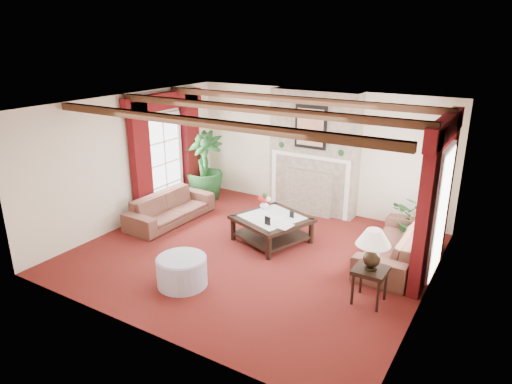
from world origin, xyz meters
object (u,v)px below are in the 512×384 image
Objects in this scene: sofa_left at (170,203)px; sofa_right at (397,238)px; ottoman at (182,271)px; side_table at (369,285)px; potted_palm at (205,180)px; coffee_table at (272,229)px.

sofa_right reaches higher than sofa_left.
side_table is at bearing 21.28° from ottoman.
sofa_right is 1.53m from side_table.
side_table is (4.63, -0.86, -0.12)m from sofa_left.
sofa_left is at bearing -82.01° from sofa_right.
potted_palm is at bearing -100.31° from sofa_right.
side_table is at bearing 0.56° from sofa_right.
sofa_left is 4.66m from sofa_right.
coffee_table is at bearing -26.42° from potted_palm.
potted_palm reaches higher than ottoman.
ottoman is (1.92, -1.92, -0.17)m from sofa_left.
potted_palm is at bearing 10.64° from sofa_left.
coffee_table is 2.19× the size of side_table.
side_table reaches higher than coffee_table.
sofa_right is at bearing 30.37° from coffee_table.
potted_palm is 5.44m from side_table.
side_table is at bearing -26.13° from potted_palm.
sofa_right is 1.20× the size of potted_palm.
sofa_left is 1.11× the size of potted_palm.
side_table reaches higher than ottoman.
coffee_table is (2.60, -1.29, -0.21)m from potted_palm.
potted_palm is 3.34× the size of side_table.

